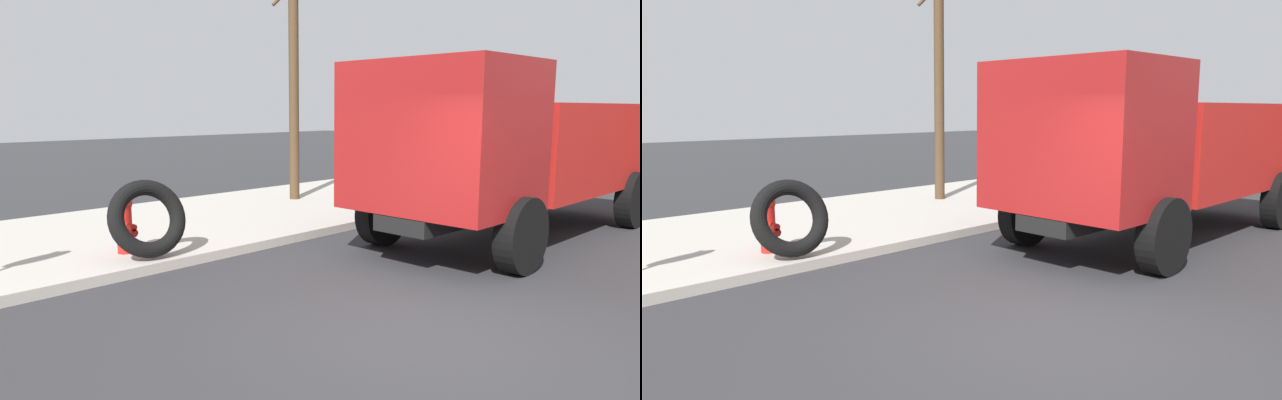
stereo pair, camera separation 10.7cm
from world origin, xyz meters
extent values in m
plane|color=#2D2D30|center=(0.00, 0.00, 0.00)|extent=(80.00, 80.00, 0.00)
cube|color=#ADA89E|center=(0.00, 6.50, 0.07)|extent=(36.00, 5.00, 0.15)
cylinder|color=red|center=(-0.87, 4.88, 0.50)|extent=(0.23, 0.23, 0.69)
sphere|color=red|center=(-0.87, 4.88, 0.91)|extent=(0.26, 0.26, 0.26)
cylinder|color=red|center=(-0.87, 4.67, 0.58)|extent=(0.10, 0.18, 0.10)
cylinder|color=red|center=(-0.87, 5.09, 0.58)|extent=(0.10, 0.18, 0.10)
cylinder|color=red|center=(-0.87, 4.67, 0.50)|extent=(0.12, 0.18, 0.12)
torus|color=black|center=(-0.77, 4.35, 0.74)|extent=(1.22, 0.72, 1.17)
cube|color=red|center=(6.16, 1.53, 1.60)|extent=(4.84, 2.58, 1.60)
cube|color=maroon|center=(2.56, 1.59, 1.90)|extent=(2.04, 2.53, 2.20)
cube|color=black|center=(5.06, 1.55, 0.67)|extent=(7.01, 1.02, 0.24)
cylinder|color=black|center=(2.74, 0.34, 0.55)|extent=(1.10, 0.32, 1.10)
cylinder|color=black|center=(2.78, 2.84, 0.55)|extent=(1.10, 0.32, 1.10)
cylinder|color=black|center=(7.34, 0.26, 0.55)|extent=(1.10, 0.32, 1.10)
cylinder|color=black|center=(7.38, 2.76, 0.55)|extent=(1.10, 0.32, 1.10)
cylinder|color=#4C3823|center=(4.56, 6.94, 3.10)|extent=(0.24, 0.24, 5.91)
camera|label=1|loc=(-4.89, -3.18, 2.31)|focal=32.41mm
camera|label=2|loc=(-4.81, -3.26, 2.31)|focal=32.41mm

